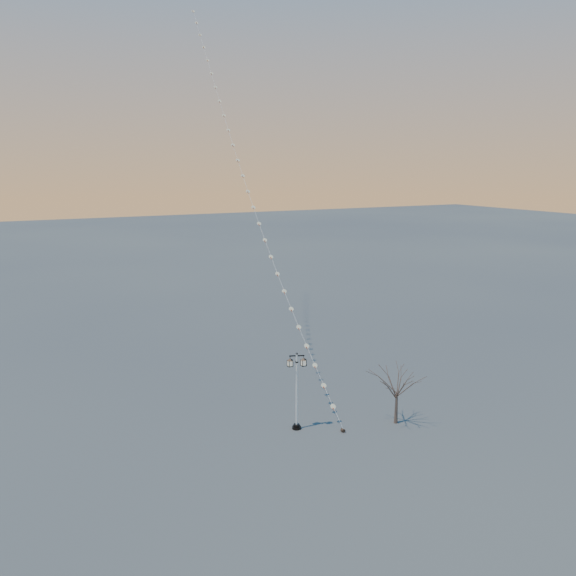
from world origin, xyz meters
TOP-DOWN VIEW (x-y plane):
  - ground at (0.00, 0.00)m, footprint 300.00×300.00m
  - street_lamp at (-0.50, 0.68)m, footprint 1.11×0.66m
  - bare_tree at (5.04, -1.28)m, footprint 2.10×2.10m
  - kite_train at (3.29, 16.02)m, footprint 3.91×34.46m

SIDE VIEW (x-z plane):
  - ground at x=0.00m, z-range 0.00..0.00m
  - bare_tree at x=5.04m, z-range 0.68..4.16m
  - street_lamp at x=-0.50m, z-range 0.24..4.79m
  - kite_train at x=3.29m, z-range -0.09..30.06m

